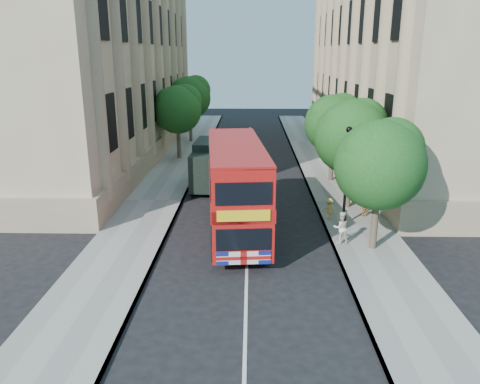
# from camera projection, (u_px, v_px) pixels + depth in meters

# --- Properties ---
(ground) EXTENTS (120.00, 120.00, 0.00)m
(ground) POSITION_uv_depth(u_px,v_px,m) (247.00, 278.00, 18.92)
(ground) COLOR black
(ground) RESTS_ON ground
(pavement_right) EXTENTS (3.50, 80.00, 0.12)m
(pavement_right) POSITION_uv_depth(u_px,v_px,m) (343.00, 202.00, 28.35)
(pavement_right) COLOR gray
(pavement_right) RESTS_ON ground
(pavement_left) EXTENTS (3.50, 80.00, 0.12)m
(pavement_left) POSITION_uv_depth(u_px,v_px,m) (154.00, 201.00, 28.61)
(pavement_left) COLOR gray
(pavement_left) RESTS_ON ground
(building_right) EXTENTS (12.00, 38.00, 18.00)m
(building_right) POSITION_uv_depth(u_px,v_px,m) (415.00, 50.00, 39.02)
(building_right) COLOR tan
(building_right) RESTS_ON ground
(building_left) EXTENTS (12.00, 38.00, 18.00)m
(building_left) POSITION_uv_depth(u_px,v_px,m) (87.00, 50.00, 39.65)
(building_left) COLOR tan
(building_left) RESTS_ON ground
(tree_right_near) EXTENTS (4.00, 4.00, 6.08)m
(tree_right_near) POSITION_uv_depth(u_px,v_px,m) (381.00, 160.00, 20.47)
(tree_right_near) COLOR #473828
(tree_right_near) RESTS_ON ground
(tree_right_mid) EXTENTS (4.20, 4.20, 6.37)m
(tree_right_mid) POSITION_uv_depth(u_px,v_px,m) (353.00, 133.00, 26.17)
(tree_right_mid) COLOR #473828
(tree_right_mid) RESTS_ON ground
(tree_right_far) EXTENTS (4.00, 4.00, 6.15)m
(tree_right_far) POSITION_uv_depth(u_px,v_px,m) (334.00, 121.00, 31.95)
(tree_right_far) COLOR #473828
(tree_right_far) RESTS_ON ground
(tree_left_far) EXTENTS (4.00, 4.00, 6.30)m
(tree_left_far) POSITION_uv_depth(u_px,v_px,m) (178.00, 107.00, 38.89)
(tree_left_far) COLOR #473828
(tree_left_far) RESTS_ON ground
(tree_left_back) EXTENTS (4.20, 4.20, 6.65)m
(tree_left_back) POSITION_uv_depth(u_px,v_px,m) (190.00, 95.00, 46.48)
(tree_left_back) COLOR #473828
(tree_left_back) RESTS_ON ground
(lamp_post) EXTENTS (0.32, 0.32, 5.16)m
(lamp_post) POSITION_uv_depth(u_px,v_px,m) (346.00, 181.00, 23.83)
(lamp_post) COLOR black
(lamp_post) RESTS_ON pavement_right
(double_decker_bus) EXTENTS (3.43, 9.84, 4.46)m
(double_decker_bus) POSITION_uv_depth(u_px,v_px,m) (236.00, 186.00, 23.11)
(double_decker_bus) COLOR #A90E0B
(double_decker_bus) RESTS_ON ground
(box_van) EXTENTS (2.43, 5.53, 3.12)m
(box_van) POSITION_uv_depth(u_px,v_px,m) (211.00, 166.00, 31.13)
(box_van) COLOR black
(box_van) RESTS_ON ground
(police_constable) EXTENTS (0.69, 0.46, 1.85)m
(police_constable) POSITION_uv_depth(u_px,v_px,m) (257.00, 248.00, 19.60)
(police_constable) COLOR black
(police_constable) RESTS_ON ground
(woman_pedestrian) EXTENTS (0.83, 0.68, 1.56)m
(woman_pedestrian) POSITION_uv_depth(u_px,v_px,m) (341.00, 227.00, 21.93)
(woman_pedestrian) COLOR white
(woman_pedestrian) RESTS_ON pavement_right
(child_a) EXTENTS (0.65, 0.42, 1.02)m
(child_a) POSITION_uv_depth(u_px,v_px,m) (365.00, 207.00, 25.60)
(child_a) COLOR orange
(child_a) RESTS_ON pavement_right
(child_b) EXTENTS (0.77, 0.46, 1.16)m
(child_b) POSITION_uv_depth(u_px,v_px,m) (329.00, 209.00, 25.19)
(child_b) COLOR #E8C14F
(child_b) RESTS_ON pavement_right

